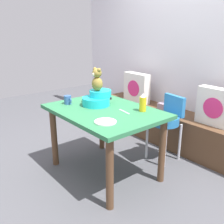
% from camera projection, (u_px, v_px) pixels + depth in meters
% --- Properties ---
extents(ground_plane, '(8.00, 8.00, 0.00)m').
position_uv_depth(ground_plane, '(105.00, 172.00, 2.90)').
color(ground_plane, '#4C4C51').
extents(back_wall, '(4.40, 0.10, 2.60)m').
position_uv_depth(back_wall, '(191.00, 48.00, 3.37)').
color(back_wall, silver).
rests_on(back_wall, ground_plane).
extents(window_bench, '(2.60, 0.44, 0.46)m').
position_uv_depth(window_bench, '(173.00, 128.00, 3.54)').
color(window_bench, brown).
rests_on(window_bench, ground_plane).
extents(pillow_floral_left, '(0.44, 0.15, 0.44)m').
position_uv_depth(pillow_floral_left, '(137.00, 88.00, 3.90)').
color(pillow_floral_left, white).
rests_on(pillow_floral_left, window_bench).
extents(pillow_floral_right, '(0.44, 0.15, 0.44)m').
position_uv_depth(pillow_floral_right, '(216.00, 107.00, 2.95)').
color(pillow_floral_right, white).
rests_on(pillow_floral_right, window_bench).
extents(book_stack, '(0.20, 0.14, 0.09)m').
position_uv_depth(book_stack, '(166.00, 107.00, 3.56)').
color(book_stack, gray).
rests_on(book_stack, window_bench).
extents(dining_table, '(1.20, 0.87, 0.74)m').
position_uv_depth(dining_table, '(105.00, 119.00, 2.70)').
color(dining_table, '#2D7247').
rests_on(dining_table, ground_plane).
extents(highchair, '(0.35, 0.48, 0.79)m').
position_uv_depth(highchair, '(166.00, 119.00, 3.03)').
color(highchair, '#2672B2').
rests_on(highchair, ground_plane).
extents(infant_seat_teal, '(0.30, 0.33, 0.16)m').
position_uv_depth(infant_seat_teal, '(97.00, 99.00, 2.80)').
color(infant_seat_teal, '#1BBECC').
rests_on(infant_seat_teal, dining_table).
extents(teddy_bear, '(0.13, 0.12, 0.25)m').
position_uv_depth(teddy_bear, '(97.00, 80.00, 2.73)').
color(teddy_bear, olive).
rests_on(teddy_bear, infant_seat_teal).
extents(ketchup_bottle, '(0.07, 0.07, 0.18)m').
position_uv_depth(ketchup_bottle, '(143.00, 103.00, 2.58)').
color(ketchup_bottle, gold).
rests_on(ketchup_bottle, dining_table).
extents(coffee_mug, '(0.12, 0.08, 0.09)m').
position_uv_depth(coffee_mug, '(68.00, 100.00, 2.84)').
color(coffee_mug, '#335999').
rests_on(coffee_mug, dining_table).
extents(dinner_plate_near, '(0.20, 0.20, 0.01)m').
position_uv_depth(dinner_plate_near, '(105.00, 122.00, 2.30)').
color(dinner_plate_near, white).
rests_on(dinner_plate_near, dining_table).
extents(cell_phone, '(0.15, 0.15, 0.01)m').
position_uv_depth(cell_phone, '(106.00, 98.00, 3.07)').
color(cell_phone, black).
rests_on(cell_phone, dining_table).
extents(table_fork, '(0.17, 0.04, 0.01)m').
position_uv_depth(table_fork, '(124.00, 112.00, 2.58)').
color(table_fork, silver).
rests_on(table_fork, dining_table).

